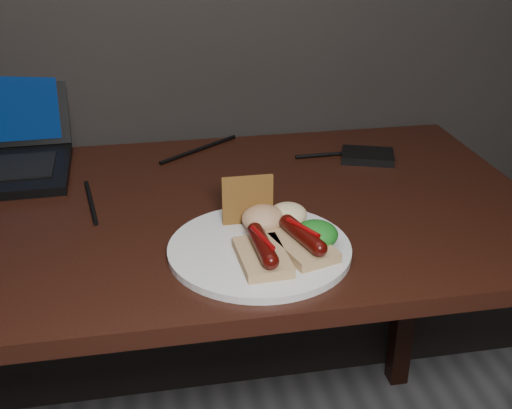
{
  "coord_description": "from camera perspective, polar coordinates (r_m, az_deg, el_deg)",
  "views": [
    {
      "loc": [
        -0.01,
        0.34,
        1.26
      ],
      "look_at": [
        0.16,
        1.23,
        0.82
      ],
      "focal_mm": 45.0,
      "sensor_mm": 36.0,
      "label": 1
    }
  ],
  "objects": [
    {
      "name": "hard_drive",
      "position": [
        1.38,
        9.89,
        4.28
      ],
      "size": [
        0.13,
        0.11,
        0.02
      ],
      "primitive_type": "cube",
      "rotation": [
        0.0,
        0.0,
        -0.34
      ],
      "color": "black",
      "rests_on": "desk"
    },
    {
      "name": "crispbread",
      "position": [
        1.06,
        -0.75,
        0.42
      ],
      "size": [
        0.09,
        0.01,
        0.08
      ],
      "primitive_type": "cube",
      "color": "#965E29",
      "rests_on": "plate"
    },
    {
      "name": "desk_cables",
      "position": [
        1.31,
        -12.2,
        2.6
      ],
      "size": [
        1.0,
        0.39,
        0.01
      ],
      "color": "black",
      "rests_on": "desk"
    },
    {
      "name": "bread_sausage_center",
      "position": [
        0.96,
        0.58,
        -4.23
      ],
      "size": [
        0.08,
        0.12,
        0.04
      ],
      "color": "tan",
      "rests_on": "plate"
    },
    {
      "name": "desk",
      "position": [
        1.2,
        -8.73,
        -4.29
      ],
      "size": [
        1.4,
        0.7,
        0.75
      ],
      "color": "black",
      "rests_on": "ground"
    },
    {
      "name": "bread_sausage_right",
      "position": [
        0.99,
        4.15,
        -3.28
      ],
      "size": [
        0.1,
        0.13,
        0.04
      ],
      "color": "tan",
      "rests_on": "plate"
    },
    {
      "name": "coleslaw_mound",
      "position": [
        1.07,
        2.86,
        -0.87
      ],
      "size": [
        0.06,
        0.06,
        0.04
      ],
      "primitive_type": "ellipsoid",
      "color": "white",
      "rests_on": "plate"
    },
    {
      "name": "salad_greens",
      "position": [
        1.01,
        5.34,
        -2.64
      ],
      "size": [
        0.07,
        0.07,
        0.04
      ],
      "primitive_type": "ellipsoid",
      "color": "#125C14",
      "rests_on": "plate"
    },
    {
      "name": "salsa_mound",
      "position": [
        1.05,
        0.67,
        -1.23
      ],
      "size": [
        0.07,
        0.07,
        0.04
      ],
      "primitive_type": "ellipsoid",
      "color": "maroon",
      "rests_on": "plate"
    },
    {
      "name": "plate",
      "position": [
        1.01,
        0.31,
        -3.99
      ],
      "size": [
        0.37,
        0.37,
        0.01
      ],
      "primitive_type": "cylinder",
      "rotation": [
        0.0,
        0.0,
        0.35
      ],
      "color": "silver",
      "rests_on": "desk"
    }
  ]
}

